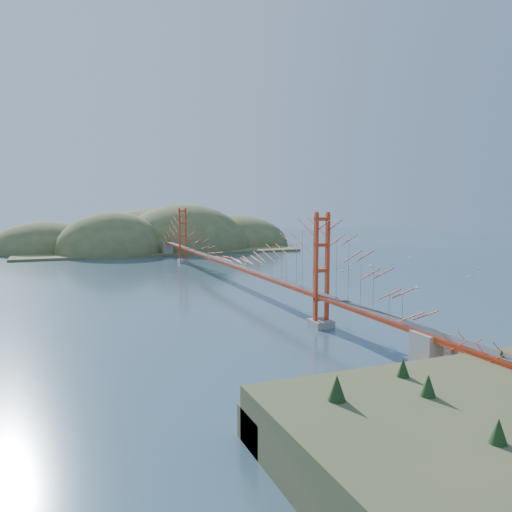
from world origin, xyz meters
name	(u,v)px	position (x,y,z in m)	size (l,w,h in m)	color
ground	(228,283)	(0.00, 0.00, 0.00)	(320.00, 320.00, 0.00)	#2D485A
bridge	(227,239)	(0.00, 0.18, 7.01)	(2.20, 94.40, 12.00)	gray
approach_viaduct	(497,368)	(0.00, -51.91, 2.55)	(1.40, 12.00, 3.38)	red
promontory	(454,387)	(0.00, -48.50, 0.12)	(9.00, 6.00, 0.24)	#59544C
fort	(452,375)	(0.40, -47.80, 0.67)	(3.70, 2.30, 1.75)	maroon
far_headlands	(159,248)	(2.21, 68.52, 0.00)	(84.00, 58.00, 25.00)	olive
sailboat_7	(311,252)	(35.48, 39.09, 0.15)	(0.62, 0.62, 0.67)	white
sailboat_3	(245,264)	(11.00, 21.81, 0.14)	(0.49, 0.39, 0.57)	white
sailboat_12	(262,264)	(14.28, 20.25, 0.15)	(0.59, 0.49, 0.69)	white
sailboat_15	(307,260)	(25.82, 22.68, 0.15)	(0.56, 0.58, 0.66)	white
sailboat_11	(479,269)	(50.01, -1.88, 0.15)	(0.67, 0.67, 0.70)	white
sailboat_0	(285,275)	(11.85, 4.19, 0.15)	(0.49, 0.58, 0.66)	white
sailboat_1	(352,268)	(27.67, 7.60, 0.16)	(0.63, 0.64, 0.72)	white
sailboat_16	(341,271)	(23.99, 5.39, 0.15)	(0.60, 0.60, 0.67)	white
sailboat_14	(370,265)	(34.27, 11.15, 0.15)	(0.57, 0.58, 0.65)	white
sailboat_4	(350,264)	(31.01, 13.38, 0.15)	(0.60, 0.60, 0.66)	white
sailboat_2	(417,287)	(24.63, -14.79, 0.14)	(0.52, 0.42, 0.60)	white
sailboat_5	(469,276)	(40.59, -8.87, 0.16)	(0.62, 0.66, 0.74)	white
sailboat_17	(385,261)	(40.80, 14.86, 0.14)	(0.55, 0.49, 0.63)	white
sailboat_9	(410,256)	(52.71, 21.75, 0.15)	(0.63, 0.63, 0.69)	white
sailboat_8	(321,262)	(27.28, 18.97, 0.15)	(0.63, 0.63, 0.66)	white
sailboat_extra_0	(371,265)	(33.81, 10.07, 0.15)	(0.67, 0.67, 0.70)	white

